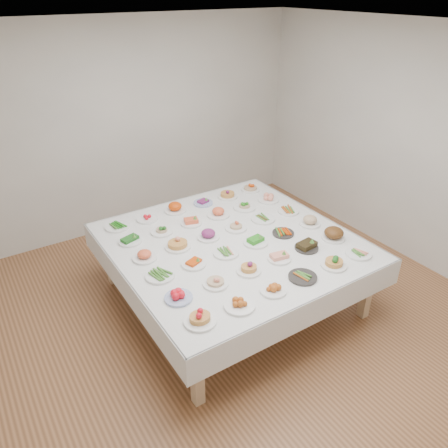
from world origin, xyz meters
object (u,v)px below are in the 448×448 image
display_table (232,246)px  dish_35 (250,186)px  dish_18 (144,254)px  dish_0 (200,315)px

display_table → dish_35: bearing=45.4°
display_table → dish_18: (-0.90, 0.18, 0.12)m
dish_18 → dish_0: bearing=-90.0°
display_table → dish_0: dish_0 is taller
dish_18 → display_table: bearing=-11.0°
dish_18 → dish_35: bearing=22.3°
display_table → dish_35: dish_35 is taller
dish_0 → dish_18: 1.08m
dish_0 → dish_35: bearing=45.1°
dish_35 → dish_0: bearing=-134.9°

